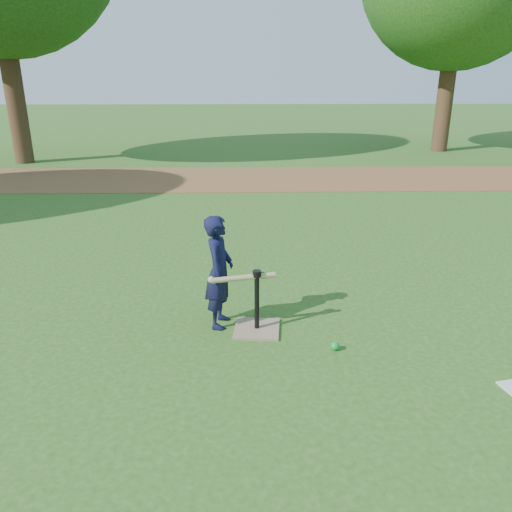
{
  "coord_description": "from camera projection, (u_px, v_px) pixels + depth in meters",
  "views": [
    {
      "loc": [
        0.13,
        -4.25,
        2.32
      ],
      "look_at": [
        0.25,
        0.33,
        0.65
      ],
      "focal_mm": 35.0,
      "sensor_mm": 36.0,
      "label": 1
    }
  ],
  "objects": [
    {
      "name": "wiffle_ball_ground",
      "position": [
        335.0,
        346.0,
        4.45
      ],
      "size": [
        0.08,
        0.08,
        0.08
      ],
      "primitive_type": "sphere",
      "color": "#0D9330",
      "rests_on": "ground"
    },
    {
      "name": "batting_tee",
      "position": [
        257.0,
        319.0,
        4.78
      ],
      "size": [
        0.47,
        0.47,
        0.61
      ],
      "color": "#8B7458",
      "rests_on": "ground"
    },
    {
      "name": "child",
      "position": [
        219.0,
        272.0,
        4.74
      ],
      "size": [
        0.32,
        0.44,
        1.11
      ],
      "primitive_type": "imported",
      "rotation": [
        0.0,
        0.0,
        1.43
      ],
      "color": "black",
      "rests_on": "ground"
    },
    {
      "name": "ground",
      "position": [
        231.0,
        332.0,
        4.78
      ],
      "size": [
        80.0,
        80.0,
        0.0
      ],
      "primitive_type": "plane",
      "color": "#285116",
      "rests_on": "ground"
    },
    {
      "name": "swing_action",
      "position": [
        245.0,
        277.0,
        4.62
      ],
      "size": [
        0.63,
        0.2,
        0.08
      ],
      "color": "tan",
      "rests_on": "ground"
    },
    {
      "name": "dirt_strip",
      "position": [
        238.0,
        179.0,
        11.83
      ],
      "size": [
        24.0,
        3.0,
        0.01
      ],
      "primitive_type": "cube",
      "color": "brown",
      "rests_on": "ground"
    }
  ]
}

